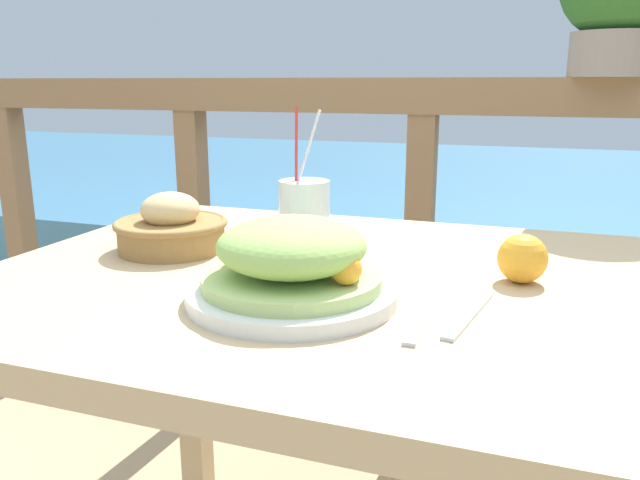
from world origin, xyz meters
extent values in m
cube|color=tan|center=(0.00, 0.00, 0.73)|extent=(1.06, 0.82, 0.04)
cube|color=tan|center=(-0.47, 0.35, 0.35)|extent=(0.06, 0.06, 0.71)
cube|color=tan|center=(0.47, 0.35, 0.35)|extent=(0.06, 0.06, 0.71)
cube|color=brown|center=(0.00, 0.75, 0.99)|extent=(2.80, 0.08, 0.09)
cube|color=brown|center=(-1.36, 0.75, 0.47)|extent=(0.07, 0.07, 0.95)
cube|color=brown|center=(-0.68, 0.75, 0.47)|extent=(0.07, 0.07, 0.95)
cube|color=brown|center=(0.00, 0.75, 0.47)|extent=(0.07, 0.07, 0.95)
cube|color=teal|center=(0.00, 3.25, 0.22)|extent=(12.00, 4.00, 0.44)
cylinder|color=silver|center=(-0.01, -0.13, 0.76)|extent=(0.28, 0.28, 0.02)
cylinder|color=#B7D17A|center=(-0.01, -0.13, 0.77)|extent=(0.24, 0.24, 0.02)
ellipsoid|color=#9EC660|center=(-0.01, -0.13, 0.82)|extent=(0.20, 0.20, 0.08)
sphere|color=#F9A328|center=(0.07, -0.15, 0.80)|extent=(0.04, 0.04, 0.04)
sphere|color=#F9A328|center=(-0.09, -0.12, 0.80)|extent=(0.04, 0.04, 0.04)
cylinder|color=silver|center=(-0.08, 0.11, 0.81)|extent=(0.09, 0.09, 0.12)
cylinder|color=red|center=(-0.10, 0.10, 0.88)|extent=(0.02, 0.06, 0.21)
cylinder|color=white|center=(-0.09, 0.12, 0.88)|extent=(0.06, 0.06, 0.21)
cylinder|color=olive|center=(-0.30, 0.04, 0.77)|extent=(0.18, 0.18, 0.05)
torus|color=olive|center=(-0.30, 0.04, 0.79)|extent=(0.19, 0.19, 0.01)
ellipsoid|color=#DBB77A|center=(-0.30, 0.04, 0.82)|extent=(0.10, 0.10, 0.06)
cylinder|color=gray|center=(0.42, 0.75, 1.09)|extent=(0.18, 0.18, 0.10)
cube|color=silver|center=(0.17, -0.14, 0.75)|extent=(0.02, 0.18, 0.00)
cube|color=silver|center=(0.22, -0.11, 0.75)|extent=(0.05, 0.18, 0.00)
sphere|color=#F9A328|center=(0.28, 0.05, 0.78)|extent=(0.07, 0.07, 0.07)
camera|label=1|loc=(0.28, -0.87, 1.03)|focal=35.00mm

